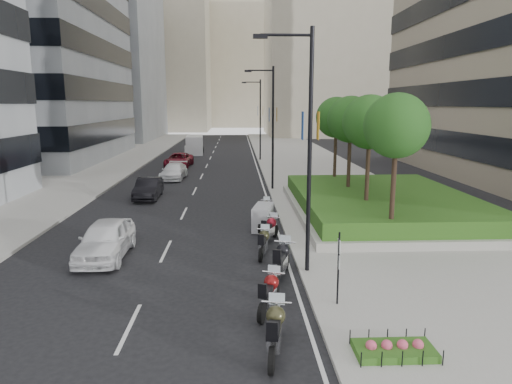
{
  "coord_description": "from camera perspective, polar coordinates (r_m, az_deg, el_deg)",
  "views": [
    {
      "loc": [
        1.67,
        -15.37,
        6.38
      ],
      "look_at": [
        2.61,
        7.15,
        2.0
      ],
      "focal_mm": 32.0,
      "sensor_mm": 36.0,
      "label": 1
    }
  ],
  "objects": [
    {
      "name": "motorcycle_1",
      "position": [
        14.51,
        1.68,
        -12.52
      ],
      "size": [
        0.97,
        2.13,
        1.1
      ],
      "rotation": [
        0.0,
        0.0,
        1.23
      ],
      "color": "black",
      "rests_on": "ground"
    },
    {
      "name": "car_c",
      "position": [
        39.79,
        -10.22,
        2.56
      ],
      "size": [
        2.16,
        4.71,
        1.33
      ],
      "primitive_type": "imported",
      "rotation": [
        0.0,
        0.0,
        -0.06
      ],
      "color": "white",
      "rests_on": "ground"
    },
    {
      "name": "car_d",
      "position": [
        47.36,
        -9.63,
        3.97
      ],
      "size": [
        2.71,
        5.3,
        1.43
      ],
      "primitive_type": "imported",
      "rotation": [
        0.0,
        0.0,
        -0.07
      ],
      "color": "maroon",
      "rests_on": "ground"
    },
    {
      "name": "sidewalk_right",
      "position": [
        46.39,
        6.72,
        3.11
      ],
      "size": [
        10.0,
        100.0,
        0.15
      ],
      "primitive_type": "cube",
      "color": "#9E9B93",
      "rests_on": "ground"
    },
    {
      "name": "building_cream_right",
      "position": [
        98.21,
        10.04,
        17.63
      ],
      "size": [
        28.0,
        24.0,
        36.0
      ],
      "primitive_type": "cube",
      "color": "#B7AD93",
      "rests_on": "ground"
    },
    {
      "name": "building_cream_centre",
      "position": [
        135.96,
        -2.35,
        16.31
      ],
      "size": [
        30.0,
        24.0,
        38.0
      ],
      "primitive_type": "cube",
      "color": "#B7AD93",
      "rests_on": "ground"
    },
    {
      "name": "motorcycle_6",
      "position": [
        25.54,
        1.26,
        -2.22
      ],
      "size": [
        0.68,
        2.03,
        1.01
      ],
      "rotation": [
        0.0,
        0.0,
        1.44
      ],
      "color": "black",
      "rests_on": "ground"
    },
    {
      "name": "ground",
      "position": [
        16.73,
        -8.1,
        -11.54
      ],
      "size": [
        160.0,
        160.0,
        0.0
      ],
      "primitive_type": "plane",
      "color": "black",
      "rests_on": "ground"
    },
    {
      "name": "car_a",
      "position": [
        20.24,
        -18.29,
        -5.62
      ],
      "size": [
        1.91,
        4.63,
        1.57
      ],
      "primitive_type": "imported",
      "rotation": [
        0.0,
        0.0,
        0.01
      ],
      "color": "white",
      "rests_on": "ground"
    },
    {
      "name": "flower_bed",
      "position": [
        12.67,
        16.9,
        -18.43
      ],
      "size": [
        2.0,
        1.0,
        0.2
      ],
      "primitive_type": "cube",
      "color": "#1C4F16",
      "rests_on": "sidewalk_right"
    },
    {
      "name": "parking_sign",
      "position": [
        14.59,
        10.27,
        -8.91
      ],
      "size": [
        0.06,
        0.32,
        2.5
      ],
      "color": "black",
      "rests_on": "ground"
    },
    {
      "name": "building_grey_far",
      "position": [
        89.56,
        -19.83,
        15.89
      ],
      "size": [
        22.0,
        26.0,
        30.0
      ],
      "primitive_type": "cube",
      "color": "gray",
      "rests_on": "ground"
    },
    {
      "name": "tree_2",
      "position": [
        28.23,
        11.75,
        8.83
      ],
      "size": [
        2.8,
        2.8,
        6.3
      ],
      "color": "#332319",
      "rests_on": "planter"
    },
    {
      "name": "lane_edge",
      "position": [
        45.86,
        0.16,
        3.0
      ],
      "size": [
        0.12,
        100.0,
        0.01
      ],
      "primitive_type": "cube",
      "color": "silver",
      "rests_on": "ground"
    },
    {
      "name": "motorcycle_2",
      "position": [
        17.15,
        3.23,
        -8.51
      ],
      "size": [
        1.02,
        2.39,
        1.23
      ],
      "rotation": [
        0.0,
        0.0,
        1.27
      ],
      "color": "black",
      "rests_on": "ground"
    },
    {
      "name": "planter",
      "position": [
        27.38,
        15.39,
        -2.13
      ],
      "size": [
        10.0,
        14.0,
        0.4
      ],
      "primitive_type": "cube",
      "color": "#A4A298",
      "rests_on": "sidewalk_right"
    },
    {
      "name": "tree_0",
      "position": [
        20.56,
        17.17,
        7.85
      ],
      "size": [
        2.8,
        2.8,
        6.3
      ],
      "color": "#332319",
      "rests_on": "planter"
    },
    {
      "name": "lamp_post_1",
      "position": [
        33.49,
        1.86,
        8.74
      ],
      "size": [
        2.34,
        0.45,
        9.0
      ],
      "color": "black",
      "rests_on": "ground"
    },
    {
      "name": "motorcycle_5",
      "position": [
        23.46,
        0.85,
        -3.2
      ],
      "size": [
        1.25,
        2.19,
        1.25
      ],
      "rotation": [
        0.0,
        0.0,
        1.36
      ],
      "color": "black",
      "rests_on": "ground"
    },
    {
      "name": "hedge",
      "position": [
        27.25,
        15.46,
        -0.9
      ],
      "size": [
        9.4,
        13.4,
        0.8
      ],
      "primitive_type": "cube",
      "color": "#1C4F16",
      "rests_on": "planter"
    },
    {
      "name": "lamp_post_0",
      "position": [
        16.61,
        6.22,
        6.4
      ],
      "size": [
        2.34,
        0.45,
        9.0
      ],
      "color": "black",
      "rests_on": "ground"
    },
    {
      "name": "building_cream_left",
      "position": [
        117.52,
        -12.52,
        15.92
      ],
      "size": [
        26.0,
        24.0,
        34.0
      ],
      "primitive_type": "cube",
      "color": "#B7AD93",
      "rests_on": "ground"
    },
    {
      "name": "sidewalk_left",
      "position": [
        47.8,
        -19.02,
        2.81
      ],
      "size": [
        8.0,
        100.0,
        0.15
      ],
      "primitive_type": "cube",
      "color": "#9E9B93",
      "rests_on": "ground"
    },
    {
      "name": "motorcycle_3",
      "position": [
        19.47,
        0.93,
        -6.38
      ],
      "size": [
        0.72,
        2.11,
        1.06
      ],
      "rotation": [
        0.0,
        0.0,
        1.37
      ],
      "color": "black",
      "rests_on": "ground"
    },
    {
      "name": "car_b",
      "position": [
        31.94,
        -13.3,
        0.45
      ],
      "size": [
        1.53,
        4.26,
        1.4
      ],
      "primitive_type": "imported",
      "rotation": [
        0.0,
        0.0,
        0.01
      ],
      "color": "black",
      "rests_on": "ground"
    },
    {
      "name": "lamp_post_2",
      "position": [
        51.45,
        0.36,
        9.53
      ],
      "size": [
        2.34,
        0.45,
        9.0
      ],
      "color": "black",
      "rests_on": "ground"
    },
    {
      "name": "tree_1",
      "position": [
        24.37,
        14.04,
        8.43
      ],
      "size": [
        2.8,
        2.8,
        6.3
      ],
      "color": "#332319",
      "rests_on": "planter"
    },
    {
      "name": "delivery_van",
      "position": [
        59.39,
        -7.69,
        5.77
      ],
      "size": [
        2.45,
        5.62,
        2.3
      ],
      "rotation": [
        0.0,
        0.0,
        0.07
      ],
      "color": "silver",
      "rests_on": "ground"
    },
    {
      "name": "lane_centre",
      "position": [
        45.93,
        -6.34,
        2.95
      ],
      "size": [
        0.12,
        100.0,
        0.01
      ],
      "primitive_type": "cube",
      "color": "silver",
      "rests_on": "ground"
    },
    {
      "name": "motorcycle_0",
      "position": [
        12.26,
        2.37,
        -16.92
      ],
      "size": [
        0.8,
        2.39,
        1.19
      ],
      "rotation": [
        0.0,
        0.0,
        1.41
      ],
      "color": "black",
      "rests_on": "ground"
    },
    {
      "name": "tree_3",
      "position": [
        32.12,
        10.01,
        9.13
      ],
      "size": [
        2.8,
        2.8,
        6.3
      ],
      "color": "#332319",
      "rests_on": "planter"
    },
    {
      "name": "motorcycle_4",
      "position": [
        21.49,
        1.72,
        -4.68
      ],
      "size": [
        1.07,
        2.02,
        1.08
      ],
      "rotation": [
        0.0,
        0.0,
        1.14
      ],
      "color": "black",
      "rests_on": "ground"
    }
  ]
}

